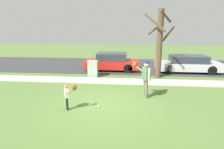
# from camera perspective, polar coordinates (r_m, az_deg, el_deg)

# --- Properties ---
(ground_plane) EXTENTS (48.00, 48.00, 0.00)m
(ground_plane) POSITION_cam_1_polar(r_m,az_deg,el_deg) (11.66, -0.12, -2.20)
(ground_plane) COLOR #567538
(sidewalk_strip) EXTENTS (36.00, 1.20, 0.06)m
(sidewalk_strip) POSITION_cam_1_polar(r_m,az_deg,el_deg) (11.75, -0.07, -1.93)
(sidewalk_strip) COLOR beige
(sidewalk_strip) RESTS_ON ground
(road_surface) EXTENTS (36.00, 6.80, 0.02)m
(road_surface) POSITION_cam_1_polar(r_m,az_deg,el_deg) (16.60, 1.63, 2.76)
(road_surface) COLOR #38383A
(road_surface) RESTS_ON ground
(person_adult) EXTENTS (0.86, 0.55, 1.73)m
(person_adult) POSITION_cam_1_polar(r_m,az_deg,el_deg) (8.96, 9.86, -0.30)
(person_adult) COLOR #6B6656
(person_adult) RESTS_ON ground
(person_child) EXTENTS (0.57, 0.34, 1.10)m
(person_child) POSITION_cam_1_polar(r_m,az_deg,el_deg) (7.81, -12.88, -5.49)
(person_child) COLOR black
(person_child) RESTS_ON ground
(baseball) EXTENTS (0.07, 0.07, 0.07)m
(baseball) POSITION_cam_1_polar(r_m,az_deg,el_deg) (8.13, -3.98, -9.41)
(baseball) COLOR white
(baseball) RESTS_ON ground
(utility_cabinet) EXTENTS (0.64, 0.55, 1.08)m
(utility_cabinet) POSITION_cam_1_polar(r_m,az_deg,el_deg) (12.83, -5.69, 1.74)
(utility_cabinet) COLOR #9EB293
(utility_cabinet) RESTS_ON ground
(street_tree_near) EXTENTS (1.84, 1.88, 4.35)m
(street_tree_near) POSITION_cam_1_polar(r_m,az_deg,el_deg) (12.68, 14.02, 9.45)
(street_tree_near) COLOR brown
(street_tree_near) RESTS_ON ground
(parked_hatchback_red) EXTENTS (4.00, 1.75, 1.33)m
(parked_hatchback_red) POSITION_cam_1_polar(r_m,az_deg,el_deg) (14.61, -0.02, 3.80)
(parked_hatchback_red) COLOR red
(parked_hatchback_red) RESTS_ON road_surface
(parked_sedan_silver) EXTENTS (4.60, 1.80, 1.23)m
(parked_sedan_silver) POSITION_cam_1_polar(r_m,az_deg,el_deg) (15.10, 21.67, 2.98)
(parked_sedan_silver) COLOR silver
(parked_sedan_silver) RESTS_ON road_surface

